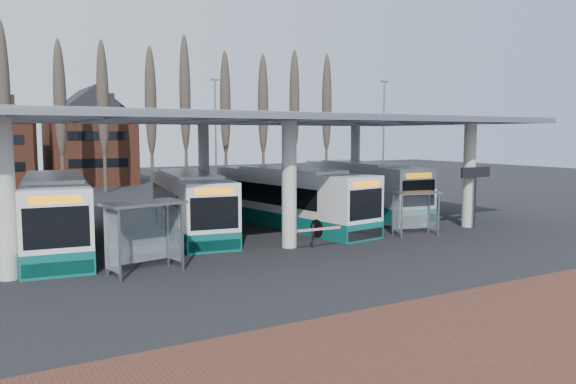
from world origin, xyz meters
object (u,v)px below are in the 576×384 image
shelter_1 (143,221)px  bus_0 (55,213)px  bus_3 (362,189)px  bus_2 (289,199)px  bus_1 (189,204)px  shelter_2 (415,204)px

shelter_1 → bus_0: bearing=97.3°
bus_3 → shelter_1: 20.17m
bus_3 → shelter_1: (-17.78, -9.52, 0.40)m
bus_2 → shelter_1: (-10.53, -6.95, 0.43)m
shelter_1 → bus_2: bearing=22.9°
bus_0 → shelter_1: 7.37m
bus_2 → shelter_1: size_ratio=3.86×
bus_0 → bus_3: bearing=13.9°
bus_1 → shelter_1: bus_1 is taller
bus_3 → shelter_2: bearing=-103.5°
shelter_1 → shelter_2: bearing=-6.6°
bus_2 → bus_3: (7.25, 2.57, 0.03)m
bus_2 → bus_3: 7.69m
bus_0 → bus_1: (6.95, 0.91, -0.08)m
bus_2 → shelter_2: (4.30, -5.92, 0.09)m
bus_2 → shelter_2: bus_2 is taller
bus_2 → shelter_2: size_ratio=4.58×
bus_2 → shelter_2: 7.32m
bus_3 → shelter_1: bus_3 is taller
bus_0 → shelter_2: bearing=-12.5°
bus_0 → shelter_1: bus_0 is taller
bus_0 → bus_3: size_ratio=1.00×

